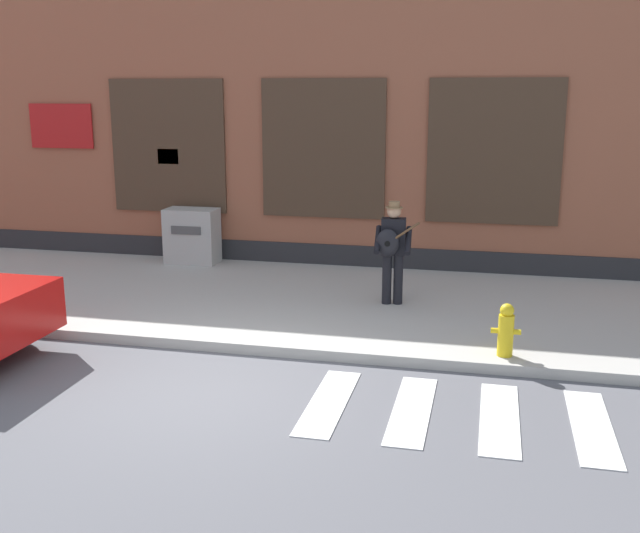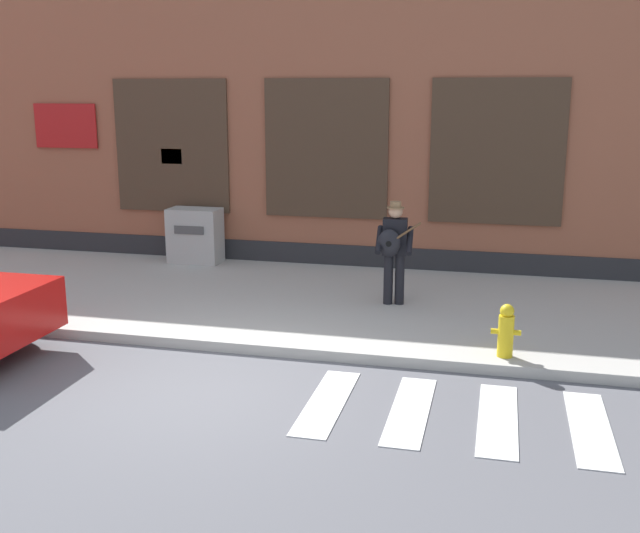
# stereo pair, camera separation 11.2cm
# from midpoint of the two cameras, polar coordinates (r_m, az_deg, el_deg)

# --- Properties ---
(ground_plane) EXTENTS (160.00, 160.00, 0.00)m
(ground_plane) POSITION_cam_midpoint_polar(r_m,az_deg,el_deg) (9.15, -8.24, -9.30)
(ground_plane) COLOR #56565B
(sidewalk) EXTENTS (28.00, 4.93, 0.14)m
(sidewalk) POSITION_cam_midpoint_polar(r_m,az_deg,el_deg) (12.48, -1.87, -2.63)
(sidewalk) COLOR #ADAAA3
(sidewalk) RESTS_ON ground
(building_backdrop) EXTENTS (28.00, 4.06, 6.04)m
(building_backdrop) POSITION_cam_midpoint_polar(r_m,az_deg,el_deg) (16.35, 2.31, 11.61)
(building_backdrop) COLOR #99563D
(building_backdrop) RESTS_ON ground
(crosswalk) EXTENTS (5.20, 1.90, 0.01)m
(crosswalk) POSITION_cam_midpoint_polar(r_m,az_deg,el_deg) (8.57, 17.02, -11.36)
(crosswalk) COLOR silver
(crosswalk) RESTS_ON ground
(busker) EXTENTS (0.73, 0.55, 1.66)m
(busker) POSITION_cam_midpoint_polar(r_m,az_deg,el_deg) (11.86, 5.92, 1.49)
(busker) COLOR black
(busker) RESTS_ON sidewalk
(utility_box) EXTENTS (1.02, 0.59, 1.08)m
(utility_box) POSITION_cam_midpoint_polar(r_m,az_deg,el_deg) (15.02, -9.28, 2.34)
(utility_box) COLOR #ADADA8
(utility_box) RESTS_ON sidewalk
(fire_hydrant) EXTENTS (0.38, 0.20, 0.70)m
(fire_hydrant) POSITION_cam_midpoint_polar(r_m,az_deg,el_deg) (9.92, 14.30, -4.78)
(fire_hydrant) COLOR gold
(fire_hydrant) RESTS_ON sidewalk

